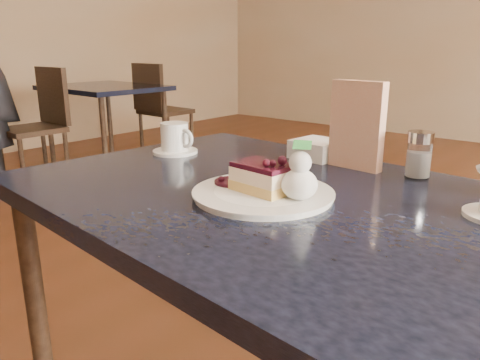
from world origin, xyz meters
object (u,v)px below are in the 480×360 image
Objects in this scene: main_table at (278,226)px; coffee_set at (175,140)px; cheesecake_slice at (263,177)px; bg_table_far_left at (110,161)px; dessert_plate at (263,194)px.

main_table is 9.06× the size of coffee_set.
main_table is 0.12m from cheesecake_slice.
coffee_set reaches higher than bg_table_far_left.
bg_table_far_left is at bearing 149.61° from coffee_set.
dessert_plate is at bearing -84.31° from cheesecake_slice.
cheesecake_slice is at bearing -20.35° from coffee_set.
coffee_set is at bearing 164.44° from cheesecake_slice.
bg_table_far_left is (-2.74, 1.52, -0.65)m from dessert_plate.
cheesecake_slice is (-0.00, -0.05, 0.11)m from main_table.
dessert_plate is 3.20m from bg_table_far_left.
main_table is 4.42× the size of dessert_plate.
main_table is 0.45m from coffee_set.
dessert_plate is at bearing -20.35° from coffee_set.
cheesecake_slice reaches higher than dessert_plate.
bg_table_far_left is (-2.75, 1.47, -0.57)m from main_table.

